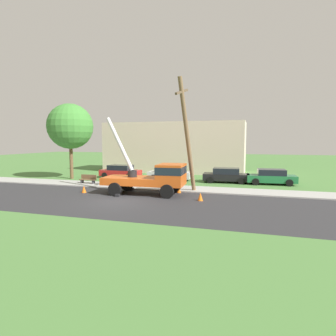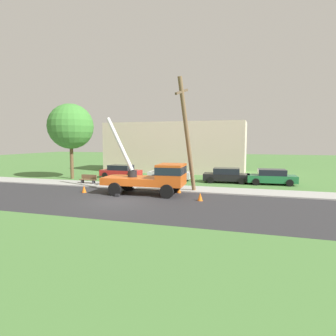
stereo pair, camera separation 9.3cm
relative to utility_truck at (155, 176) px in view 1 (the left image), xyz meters
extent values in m
plane|color=#477538|center=(-1.61, 9.08, -1.41)|extent=(120.00, 120.00, 0.00)
cube|color=#2B2B2D|center=(-1.61, -2.92, -1.40)|extent=(80.00, 8.92, 0.01)
cube|color=#9E9E99|center=(-1.61, 2.96, -1.36)|extent=(80.00, 2.84, 0.10)
cube|color=#C65119|center=(-1.80, -0.12, -0.38)|extent=(4.43, 2.64, 0.55)
cube|color=#C65119|center=(1.30, 0.06, 0.14)|extent=(2.03, 2.50, 1.60)
cube|color=#19232D|center=(1.30, 0.06, 0.49)|extent=(2.05, 2.52, 0.56)
cylinder|color=black|center=(-1.78, -0.12, 0.14)|extent=(0.70, 0.70, 0.50)
cylinder|color=silver|center=(-3.09, 0.46, 2.44)|extent=(2.95, 1.50, 4.26)
cube|color=black|center=(-2.32, -1.60, -1.31)|extent=(0.32, 0.32, 0.20)
cube|color=black|center=(-2.48, 1.30, -1.31)|extent=(0.32, 0.32, 0.20)
cylinder|color=black|center=(1.32, -1.14, -0.91)|extent=(1.00, 0.30, 1.00)
cylinder|color=black|center=(1.19, 1.25, -0.91)|extent=(1.00, 0.30, 1.00)
cylinder|color=black|center=(-2.64, -1.37, -0.91)|extent=(1.00, 0.30, 1.00)
cylinder|color=black|center=(-2.78, 1.03, -0.91)|extent=(1.00, 0.30, 1.00)
cylinder|color=brown|center=(2.27, 1.08, 2.91)|extent=(0.98, 2.86, 8.72)
cube|color=brown|center=(2.05, 0.13, 6.19)|extent=(0.57, 1.76, 0.66)
cone|color=orange|center=(3.73, -1.23, -1.13)|extent=(0.36, 0.36, 0.56)
cone|color=orange|center=(-5.61, -0.86, -1.13)|extent=(0.36, 0.36, 0.56)
cone|color=orange|center=(1.58, 1.22, -1.13)|extent=(0.36, 0.36, 0.56)
cube|color=#B21E1E|center=(-6.85, 8.15, -0.86)|extent=(4.48, 2.00, 0.65)
cube|color=black|center=(-6.85, 8.15, -0.26)|extent=(2.54, 1.77, 0.55)
cylinder|color=black|center=(-5.44, 7.19, -1.09)|extent=(0.64, 0.22, 0.64)
cylinder|color=black|center=(-5.36, 8.98, -1.09)|extent=(0.64, 0.22, 0.64)
cylinder|color=black|center=(-8.34, 7.32, -1.09)|extent=(0.64, 0.22, 0.64)
cylinder|color=black|center=(-8.26, 9.12, -1.09)|extent=(0.64, 0.22, 0.64)
cube|color=#B7B7BF|center=(-1.17, 7.96, -0.86)|extent=(4.46, 1.94, 0.65)
cube|color=black|center=(-1.17, 7.96, -0.26)|extent=(2.52, 1.73, 0.55)
cylinder|color=black|center=(0.31, 7.11, -1.09)|extent=(0.64, 0.22, 0.64)
cylinder|color=black|center=(0.25, 8.91, -1.09)|extent=(0.64, 0.22, 0.64)
cylinder|color=black|center=(-2.59, 7.02, -1.09)|extent=(0.64, 0.22, 0.64)
cylinder|color=black|center=(-2.65, 8.82, -1.09)|extent=(0.64, 0.22, 0.64)
cube|color=black|center=(4.60, 7.97, -0.86)|extent=(4.49, 2.04, 0.65)
cube|color=black|center=(4.60, 7.97, -0.26)|extent=(2.55, 1.79, 0.55)
cylinder|color=black|center=(6.10, 7.15, -1.09)|extent=(0.64, 0.22, 0.64)
cylinder|color=black|center=(6.00, 8.95, -1.09)|extent=(0.64, 0.22, 0.64)
cylinder|color=black|center=(3.20, 6.99, -1.09)|extent=(0.64, 0.22, 0.64)
cylinder|color=black|center=(3.10, 8.78, -1.09)|extent=(0.64, 0.22, 0.64)
cube|color=#1E6638|center=(8.76, 7.96, -0.86)|extent=(4.51, 2.09, 0.65)
cube|color=black|center=(8.76, 7.96, -0.26)|extent=(2.57, 1.82, 0.55)
cylinder|color=black|center=(10.27, 7.16, -1.09)|extent=(0.64, 0.22, 0.64)
cylinder|color=black|center=(10.15, 8.95, -1.09)|extent=(0.64, 0.22, 0.64)
cylinder|color=black|center=(7.37, 6.96, -1.09)|extent=(0.64, 0.22, 0.64)
cylinder|color=black|center=(7.25, 8.76, -1.09)|extent=(0.64, 0.22, 0.64)
cube|color=brown|center=(-7.68, 2.96, -0.96)|extent=(1.60, 0.44, 0.06)
cube|color=brown|center=(-7.68, 3.16, -0.71)|extent=(1.60, 0.06, 0.40)
cube|color=#333338|center=(-8.28, 2.96, -1.18)|extent=(0.10, 0.40, 0.45)
cube|color=#333338|center=(-7.08, 2.96, -1.18)|extent=(0.10, 0.40, 0.45)
cylinder|color=brown|center=(-11.57, 6.02, 1.20)|extent=(0.36, 0.36, 5.22)
sphere|color=#3D7F33|center=(-11.57, 6.02, 4.18)|extent=(4.77, 4.77, 4.77)
cube|color=beige|center=(-2.91, 16.20, 1.79)|extent=(18.00, 6.00, 6.40)
camera|label=1|loc=(7.18, -20.34, 2.69)|focal=30.71mm
camera|label=2|loc=(7.27, -20.31, 2.69)|focal=30.71mm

